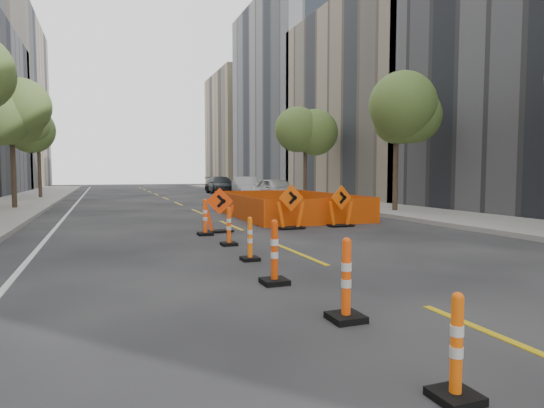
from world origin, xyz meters
name	(u,v)px	position (x,y,z in m)	size (l,w,h in m)	color
ground_plane	(404,298)	(0.00, 0.00, 0.00)	(140.00, 140.00, 0.00)	black
sidewalk_right	(406,211)	(9.00, 12.00, 0.07)	(4.00, 90.00, 0.15)	gray
bld_right_c	(398,105)	(17.00, 23.80, 7.00)	(12.00, 16.00, 14.00)	gray
bld_right_d	(308,98)	(17.00, 40.20, 10.00)	(12.00, 18.00, 20.00)	gray
bld_right_e	(255,131)	(17.00, 58.60, 8.00)	(12.00, 14.00, 16.00)	tan
tree_l_c	(11,119)	(-8.40, 20.00, 4.53)	(2.80, 2.80, 5.95)	#382B1E
tree_l_d	(38,135)	(-8.40, 30.00, 4.53)	(2.80, 2.80, 5.95)	#382B1E
tree_r_b	(397,115)	(8.40, 12.00, 4.53)	(2.80, 2.80, 5.95)	#382B1E
tree_r_c	(305,133)	(8.40, 22.00, 4.53)	(2.80, 2.80, 5.95)	#382B1E
channelizer_1	(456,347)	(-1.54, -2.74, 0.46)	(0.36, 0.36, 0.92)	#F0590A
channelizer_2	(346,279)	(-1.37, -0.63, 0.54)	(0.42, 0.42, 1.08)	#F4490A
channelizer_3	(274,252)	(-1.55, 1.48, 0.55)	(0.43, 0.43, 1.10)	#D63D09
channelizer_4	(250,239)	(-1.31, 3.60, 0.47)	(0.37, 0.37, 0.95)	#FC650A
channelizer_5	(229,226)	(-1.21, 5.71, 0.50)	(0.39, 0.39, 1.00)	#F7490A
channelizer_6	(205,217)	(-1.38, 7.82, 0.55)	(0.43, 0.43, 1.10)	#FA460A
chevron_sign_left	(219,210)	(-0.81, 8.34, 0.71)	(0.94, 0.56, 1.41)	#EF3D0A
chevron_sign_center	(291,207)	(1.62, 8.32, 0.75)	(1.00, 0.60, 1.50)	#E74F09
chevron_sign_right	(341,206)	(3.53, 8.33, 0.73)	(0.97, 0.58, 1.45)	#E35009
safety_fence	(285,205)	(3.21, 12.68, 0.48)	(4.53, 7.72, 0.96)	#EC450C
parked_car_near	(276,190)	(5.90, 20.86, 0.79)	(1.86, 4.63, 1.58)	#B1B2B4
parked_car_mid	(246,187)	(5.85, 27.21, 0.79)	(1.66, 4.77, 1.57)	#9A9A9F
parked_car_far	(221,185)	(5.68, 34.15, 0.76)	(2.12, 5.22, 1.52)	black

